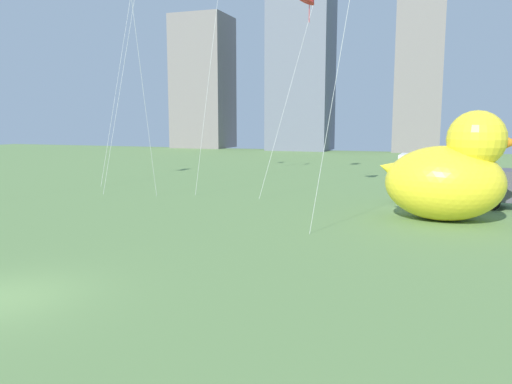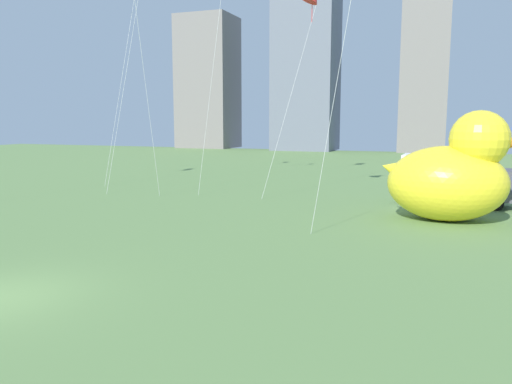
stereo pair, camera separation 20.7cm
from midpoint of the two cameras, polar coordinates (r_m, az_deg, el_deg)
The scene contains 4 objects.
ground_plane at distance 15.72m, azimuth -26.60°, elevation -10.64°, with size 140.00×140.00×0.00m, color #628549.
giant_inflatable_duck at distance 25.84m, azimuth 21.52°, elevation 1.85°, with size 6.38×4.09×5.29m.
box_truck at distance 30.79m, azimuth 21.67°, elevation 1.26°, with size 6.08×2.57×2.85m.
city_skyline at distance 84.09m, azimuth 4.57°, elevation 12.86°, with size 43.99×9.61×24.16m.
Camera 2 is at (11.21, -9.97, 4.83)m, focal length 35.35 mm.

